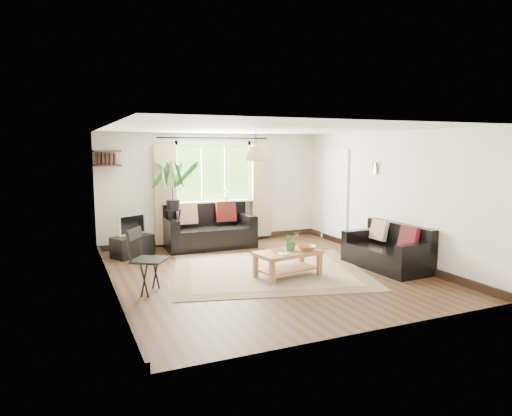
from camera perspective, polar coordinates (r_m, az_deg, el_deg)
name	(u,v)px	position (r m, az deg, el deg)	size (l,w,h in m)	color
floor	(265,272)	(7.81, 1.18, -8.02)	(5.50, 5.50, 0.00)	black
ceiling	(266,129)	(7.53, 1.24, 9.86)	(5.50, 5.50, 0.00)	white
wall_back	(214,188)	(10.13, -5.33, 2.47)	(5.00, 0.02, 2.40)	silver
wall_front	(369,229)	(5.23, 13.93, -2.60)	(5.00, 0.02, 2.40)	silver
wall_left	(109,210)	(6.92, -17.94, -0.28)	(0.02, 5.50, 2.40)	silver
wall_right	(386,196)	(8.91, 15.97, 1.50)	(0.02, 5.50, 2.40)	silver
rug	(269,271)	(7.85, 1.63, -7.86)	(3.18, 2.73, 0.02)	#BAAA90
window	(214,173)	(10.06, -5.28, 4.44)	(2.50, 0.16, 2.16)	white
door	(334,197)	(10.28, 9.78, 1.35)	(0.06, 0.96, 2.06)	silver
corner_shelf	(107,158)	(9.38, -18.13, 5.94)	(0.50, 0.50, 0.34)	black
pendant_lamp	(256,150)	(7.89, 0.00, 7.22)	(0.36, 0.36, 0.54)	beige
wall_sconce	(374,166)	(9.06, 14.55, 5.07)	(0.12, 0.12, 0.28)	beige
sofa_back	(209,227)	(9.65, -5.84, -2.39)	(1.84, 0.92, 0.86)	black
sofa_right	(386,247)	(8.31, 15.96, -4.77)	(0.78, 1.55, 0.73)	black
coffee_table	(288,264)	(7.50, 3.99, -7.01)	(1.05, 0.57, 0.43)	#985D31
table_plant	(291,241)	(7.51, 4.38, -4.09)	(0.28, 0.25, 0.31)	#35702C
bowl	(306,248)	(7.55, 6.30, -4.96)	(0.32, 0.32, 0.08)	#9C6135
book_a	(278,254)	(7.22, 2.76, -5.76)	(0.16, 0.21, 0.02)	white
book_b	(273,251)	(7.41, 2.18, -5.37)	(0.18, 0.24, 0.02)	#522C20
tv_stand	(133,246)	(9.15, -15.18, -4.64)	(0.75, 0.42, 0.41)	black
tv	(132,225)	(9.07, -15.27, -2.02)	(0.58, 0.19, 0.44)	#A5A5AA
palm_stand	(173,206)	(9.45, -10.31, 0.30)	(0.72, 0.72, 1.84)	black
folding_chair	(150,261)	(6.81, -13.15, -6.48)	(0.49, 0.49, 0.94)	black
sill_plant	(226,194)	(10.11, -3.76, 1.71)	(0.14, 0.10, 0.27)	#2D6023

